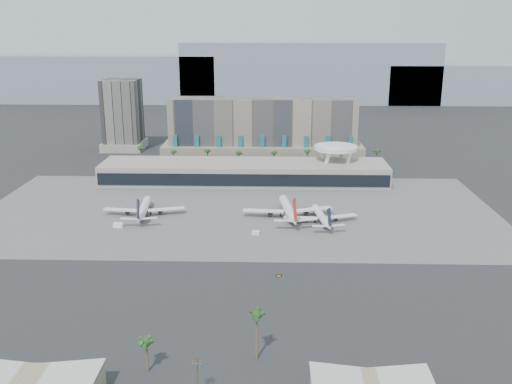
{
  "coord_description": "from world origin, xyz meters",
  "views": [
    {
      "loc": [
        16.45,
        -220.36,
        92.03
      ],
      "look_at": [
        9.11,
        40.0,
        14.46
      ],
      "focal_mm": 40.0,
      "sensor_mm": 36.0,
      "label": 1
    }
  ],
  "objects_px": {
    "airliner_left": "(144,209)",
    "service_vehicle_b": "(256,233)",
    "airliner_centre": "(288,209)",
    "taxiway_sign": "(279,276)",
    "airliner_right": "(321,216)",
    "utility_pole": "(197,373)",
    "service_vehicle_a": "(118,225)"
  },
  "relations": [
    {
      "from": "airliner_left",
      "to": "taxiway_sign",
      "type": "bearing_deg",
      "value": -50.95
    },
    {
      "from": "service_vehicle_b",
      "to": "utility_pole",
      "type": "bearing_deg",
      "value": -82.22
    },
    {
      "from": "utility_pole",
      "to": "airliner_right",
      "type": "height_order",
      "value": "airliner_right"
    },
    {
      "from": "utility_pole",
      "to": "service_vehicle_b",
      "type": "distance_m",
      "value": 117.79
    },
    {
      "from": "utility_pole",
      "to": "taxiway_sign",
      "type": "relative_size",
      "value": 5.69
    },
    {
      "from": "airliner_centre",
      "to": "airliner_left",
      "type": "bearing_deg",
      "value": 172.8
    },
    {
      "from": "service_vehicle_a",
      "to": "service_vehicle_b",
      "type": "relative_size",
      "value": 1.29
    },
    {
      "from": "utility_pole",
      "to": "airliner_left",
      "type": "bearing_deg",
      "value": 107.48
    },
    {
      "from": "service_vehicle_a",
      "to": "taxiway_sign",
      "type": "distance_m",
      "value": 90.97
    },
    {
      "from": "airliner_right",
      "to": "service_vehicle_b",
      "type": "relative_size",
      "value": 10.59
    },
    {
      "from": "service_vehicle_b",
      "to": "airliner_right",
      "type": "bearing_deg",
      "value": 42.18
    },
    {
      "from": "utility_pole",
      "to": "airliner_right",
      "type": "xyz_separation_m",
      "value": [
        42.39,
        133.95,
        -3.91
      ]
    },
    {
      "from": "airliner_left",
      "to": "service_vehicle_b",
      "type": "distance_m",
      "value": 61.6
    },
    {
      "from": "airliner_left",
      "to": "service_vehicle_a",
      "type": "distance_m",
      "value": 19.32
    },
    {
      "from": "airliner_right",
      "to": "service_vehicle_a",
      "type": "relative_size",
      "value": 8.22
    },
    {
      "from": "service_vehicle_b",
      "to": "taxiway_sign",
      "type": "height_order",
      "value": "service_vehicle_b"
    },
    {
      "from": "airliner_right",
      "to": "service_vehicle_b",
      "type": "height_order",
      "value": "airliner_right"
    },
    {
      "from": "airliner_right",
      "to": "service_vehicle_b",
      "type": "distance_m",
      "value": 35.2
    },
    {
      "from": "service_vehicle_b",
      "to": "airliner_centre",
      "type": "bearing_deg",
      "value": 71.91
    },
    {
      "from": "airliner_centre",
      "to": "service_vehicle_b",
      "type": "relative_size",
      "value": 13.27
    },
    {
      "from": "airliner_right",
      "to": "airliner_left",
      "type": "bearing_deg",
      "value": 166.58
    },
    {
      "from": "airliner_right",
      "to": "taxiway_sign",
      "type": "relative_size",
      "value": 17.54
    },
    {
      "from": "airliner_left",
      "to": "utility_pole",
      "type": "bearing_deg",
      "value": -77.21
    },
    {
      "from": "airliner_centre",
      "to": "service_vehicle_b",
      "type": "bearing_deg",
      "value": -128.68
    },
    {
      "from": "airliner_centre",
      "to": "taxiway_sign",
      "type": "bearing_deg",
      "value": -101.5
    },
    {
      "from": "airliner_right",
      "to": "utility_pole",
      "type": "bearing_deg",
      "value": -115.75
    },
    {
      "from": "airliner_centre",
      "to": "taxiway_sign",
      "type": "distance_m",
      "value": 69.48
    },
    {
      "from": "airliner_right",
      "to": "taxiway_sign",
      "type": "bearing_deg",
      "value": -116.96
    },
    {
      "from": "service_vehicle_b",
      "to": "taxiway_sign",
      "type": "distance_m",
      "value": 45.47
    },
    {
      "from": "airliner_centre",
      "to": "airliner_right",
      "type": "bearing_deg",
      "value": -34.14
    },
    {
      "from": "taxiway_sign",
      "to": "airliner_right",
      "type": "bearing_deg",
      "value": 58.33
    },
    {
      "from": "service_vehicle_b",
      "to": "airliner_left",
      "type": "bearing_deg",
      "value": 169.59
    }
  ]
}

